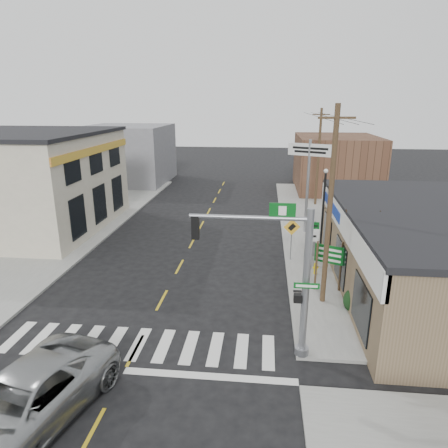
# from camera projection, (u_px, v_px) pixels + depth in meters

# --- Properties ---
(ground) EXTENTS (140.00, 140.00, 0.00)m
(ground) POSITION_uv_depth(u_px,v_px,m) (135.00, 350.00, 15.05)
(ground) COLOR black
(ground) RESTS_ON ground
(sidewalk_right) EXTENTS (6.00, 38.00, 0.13)m
(sidewalk_right) POSITION_uv_depth(u_px,v_px,m) (328.00, 242.00, 26.51)
(sidewalk_right) COLOR gray
(sidewalk_right) RESTS_ON ground
(sidewalk_left) EXTENTS (6.00, 38.00, 0.13)m
(sidewalk_left) POSITION_uv_depth(u_px,v_px,m) (69.00, 233.00, 28.27)
(sidewalk_left) COLOR gray
(sidewalk_left) RESTS_ON ground
(center_line) EXTENTS (0.12, 56.00, 0.01)m
(center_line) POSITION_uv_depth(u_px,v_px,m) (180.00, 267.00, 22.66)
(center_line) COLOR gold
(center_line) RESTS_ON ground
(crosswalk) EXTENTS (11.00, 2.20, 0.01)m
(crosswalk) POSITION_uv_depth(u_px,v_px,m) (139.00, 344.00, 15.43)
(crosswalk) COLOR silver
(crosswalk) RESTS_ON ground
(left_building) EXTENTS (12.00, 12.00, 6.80)m
(left_building) POSITION_uv_depth(u_px,v_px,m) (17.00, 183.00, 28.63)
(left_building) COLOR beige
(left_building) RESTS_ON ground
(bldg_distant_right) EXTENTS (8.00, 10.00, 5.60)m
(bldg_distant_right) POSITION_uv_depth(u_px,v_px,m) (336.00, 163.00, 41.57)
(bldg_distant_right) COLOR brown
(bldg_distant_right) RESTS_ON ground
(bldg_distant_left) EXTENTS (9.00, 10.00, 6.40)m
(bldg_distant_left) POSITION_uv_depth(u_px,v_px,m) (128.00, 154.00, 45.61)
(bldg_distant_left) COLOR slate
(bldg_distant_left) RESTS_ON ground
(suv) EXTENTS (4.28, 6.64, 1.70)m
(suv) POSITION_uv_depth(u_px,v_px,m) (22.00, 402.00, 11.28)
(suv) COLOR #97999B
(suv) RESTS_ON ground
(traffic_signal_pole) EXTENTS (4.48, 0.37, 5.67)m
(traffic_signal_pole) POSITION_uv_depth(u_px,v_px,m) (287.00, 268.00, 13.69)
(traffic_signal_pole) COLOR gray
(traffic_signal_pole) RESTS_ON sidewalk_right
(guide_sign) EXTENTS (1.43, 0.13, 2.51)m
(guide_sign) POSITION_uv_depth(u_px,v_px,m) (329.00, 259.00, 19.07)
(guide_sign) COLOR #483521
(guide_sign) RESTS_ON sidewalk_right
(fire_hydrant) EXTENTS (0.20, 0.20, 0.64)m
(fire_hydrant) POSITION_uv_depth(u_px,v_px,m) (316.00, 268.00, 21.31)
(fire_hydrant) COLOR #E3C804
(fire_hydrant) RESTS_ON sidewalk_right
(ped_crossing_sign) EXTENTS (0.97, 0.07, 2.49)m
(ped_crossing_sign) POSITION_uv_depth(u_px,v_px,m) (292.00, 232.00, 22.81)
(ped_crossing_sign) COLOR gray
(ped_crossing_sign) RESTS_ON sidewalk_right
(lamp_post) EXTENTS (0.66, 0.52, 5.11)m
(lamp_post) POSITION_uv_depth(u_px,v_px,m) (324.00, 205.00, 23.76)
(lamp_post) COLOR black
(lamp_post) RESTS_ON sidewalk_right
(dance_center_sign) EXTENTS (3.03, 0.19, 6.43)m
(dance_center_sign) POSITION_uv_depth(u_px,v_px,m) (309.00, 163.00, 26.95)
(dance_center_sign) COLOR gray
(dance_center_sign) RESTS_ON sidewalk_right
(bare_tree) EXTENTS (2.43, 2.43, 4.87)m
(bare_tree) POSITION_uv_depth(u_px,v_px,m) (363.00, 217.00, 18.15)
(bare_tree) COLOR black
(bare_tree) RESTS_ON sidewalk_right
(shrub_front) EXTENTS (1.17, 1.17, 0.88)m
(shrub_front) POSITION_uv_depth(u_px,v_px,m) (357.00, 301.00, 17.58)
(shrub_front) COLOR #1A3514
(shrub_front) RESTS_ON sidewalk_right
(shrub_back) EXTENTS (1.03, 1.03, 0.77)m
(shrub_back) POSITION_uv_depth(u_px,v_px,m) (349.00, 260.00, 22.22)
(shrub_back) COLOR black
(shrub_back) RESTS_ON sidewalk_right
(utility_pole_near) EXTENTS (1.53, 0.23, 8.80)m
(utility_pole_near) POSITION_uv_depth(u_px,v_px,m) (330.00, 207.00, 17.19)
(utility_pole_near) COLOR #493B24
(utility_pole_near) RESTS_ON sidewalk_right
(utility_pole_far) EXTENTS (1.45, 0.22, 8.34)m
(utility_pole_far) POSITION_uv_depth(u_px,v_px,m) (318.00, 156.00, 34.63)
(utility_pole_far) COLOR #45281F
(utility_pole_far) RESTS_ON sidewalk_right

